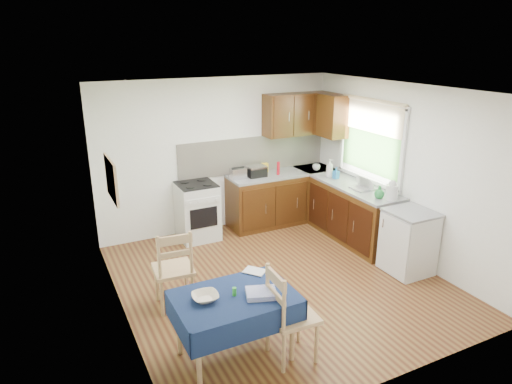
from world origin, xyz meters
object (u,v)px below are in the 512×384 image
chair_far (174,267)px  dining_table (235,305)px  chair_near (288,312)px  kettle (392,191)px  toaster (238,173)px  dish_rack (364,187)px  sandwich_press (256,171)px

chair_far → dining_table: bearing=108.4°
chair_near → kettle: 2.80m
toaster → kettle: (1.53, -1.89, 0.04)m
chair_far → toaster: size_ratio=4.01×
toaster → dish_rack: (1.51, -1.33, -0.07)m
chair_far → sandwich_press: size_ratio=3.34×
toaster → dining_table: bearing=-108.4°
chair_far → dish_rack: 3.21m
chair_near → dish_rack: size_ratio=2.61×
chair_near → toaster: size_ratio=3.97×
dish_rack → dining_table: bearing=-134.0°
toaster → sandwich_press: (0.33, -0.00, -0.00)m
dining_table → chair_near: (0.46, -0.25, -0.07)m
dish_rack → kettle: size_ratio=1.34×
chair_near → kettle: bearing=-59.1°
dining_table → kettle: bearing=20.2°
chair_near → dish_rack: (2.42, 1.86, 0.39)m
dining_table → kettle: (2.90, 1.05, 0.42)m
kettle → chair_far: bearing=178.3°
chair_far → toaster: bearing=-127.4°
chair_near → kettle: kettle is taller
chair_near → sandwich_press: sandwich_press is taller
sandwich_press → dining_table: bearing=-139.4°
chair_far → kettle: size_ratio=3.55×
sandwich_press → toaster: bearing=160.3°
chair_far → kettle: kettle is taller
dish_rack → kettle: kettle is taller
dining_table → chair_near: chair_near is taller
toaster → kettle: 2.43m
dining_table → sandwich_press: sandwich_press is taller
dish_rack → kettle: 0.58m
dining_table → toaster: bearing=65.3°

